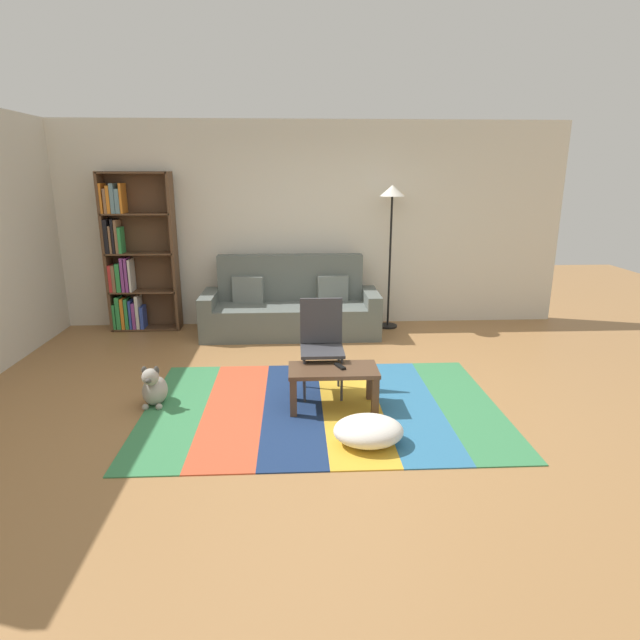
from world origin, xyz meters
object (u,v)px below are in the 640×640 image
dog (154,388)px  standing_lamp (392,210)px  couch (291,308)px  pouf (368,431)px  coffee_table (333,376)px  tv_remote (340,366)px  folding_chair (322,338)px  bookshelf (132,258)px

dog → standing_lamp: size_ratio=0.21×
couch → pouf: 3.06m
coffee_table → tv_remote: bearing=16.4°
coffee_table → folding_chair: bearing=102.2°
bookshelf → folding_chair: bearing=-43.2°
coffee_table → tv_remote: (0.06, 0.02, 0.08)m
coffee_table → pouf: coffee_table is taller
bookshelf → coffee_table: 3.63m
bookshelf → tv_remote: bookshelf is taller
pouf → tv_remote: bearing=103.2°
couch → coffee_table: size_ratio=2.87×
pouf → coffee_table: bearing=108.3°
pouf → dog: (-1.83, 0.82, 0.04)m
dog → tv_remote: bearing=-4.2°
dog → folding_chair: folding_chair is taller
bookshelf → tv_remote: size_ratio=13.69×
pouf → folding_chair: bearing=106.2°
pouf → folding_chair: 1.18m
dog → bookshelf: bearing=108.8°
coffee_table → folding_chair: folding_chair is taller
pouf → standing_lamp: (0.71, 3.21, 1.46)m
bookshelf → dog: (0.84, -2.46, -0.80)m
bookshelf → pouf: bookshelf is taller
bookshelf → standing_lamp: bookshelf is taller
standing_lamp → tv_remote: standing_lamp is taller
dog → folding_chair: (1.53, 0.24, 0.37)m
bookshelf → pouf: bearing=-50.8°
bookshelf → pouf: (2.67, -3.28, -0.84)m
bookshelf → coffee_table: bookshelf is taller
folding_chair → coffee_table: bearing=-52.4°
tv_remote → folding_chair: size_ratio=0.17×
couch → folding_chair: bearing=-81.2°
dog → standing_lamp: bearing=43.2°
couch → folding_chair: couch is taller
couch → tv_remote: couch is taller
tv_remote → standing_lamp: bearing=48.5°
standing_lamp → folding_chair: (-1.02, -2.15, -1.04)m
tv_remote → dog: bearing=153.5°
couch → standing_lamp: standing_lamp is taller
couch → bookshelf: size_ratio=1.10×
pouf → standing_lamp: size_ratio=0.29×
pouf → tv_remote: tv_remote is taller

